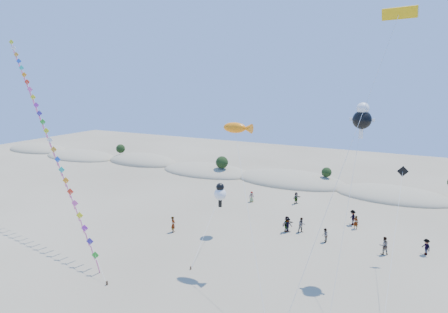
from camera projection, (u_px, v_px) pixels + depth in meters
dune_ridge at (296, 182)px, 62.84m from camera, size 145.30×11.49×5.57m
kite_train at (45, 128)px, 41.57m from camera, size 28.29×13.12×22.72m
fish_kite at (238, 128)px, 32.47m from camera, size 8.39×10.42×13.27m
cartoon_kite_low at (220, 193)px, 40.82m from camera, size 2.01×9.05×5.90m
cartoon_kite_high at (362, 118)px, 31.03m from camera, size 2.00×9.34×15.08m
parafoil_kite at (398, 19)px, 26.19m from camera, size 6.35×9.90×21.91m
dark_kite at (399, 205)px, 32.17m from camera, size 1.01×12.99×9.10m
beachgoers at (316, 223)px, 42.84m from camera, size 26.22×17.13×1.84m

